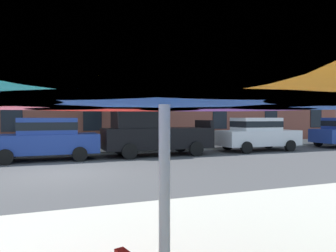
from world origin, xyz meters
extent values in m
plane|color=#424244|center=(0.00, 0.00, 0.00)|extent=(120.00, 120.00, 0.00)
cube|color=#B2ADA3|center=(0.00, 6.80, 0.06)|extent=(56.00, 3.60, 0.12)
cube|color=#934C3D|center=(0.00, 15.00, 8.00)|extent=(43.82, 12.00, 16.00)
cube|color=#6B6056|center=(0.00, 8.96, 3.20)|extent=(42.94, 0.08, 0.36)
cube|color=#6B6056|center=(0.00, 8.96, 6.40)|extent=(42.94, 0.08, 0.36)
cube|color=black|center=(2.19, 8.97, 8.40)|extent=(1.10, 0.06, 14.80)
cube|color=black|center=(6.57, 8.97, 8.40)|extent=(1.10, 0.06, 14.80)
cube|color=black|center=(10.95, 8.97, 8.40)|extent=(1.10, 0.06, 14.80)
cube|color=black|center=(15.34, 8.97, 8.40)|extent=(1.10, 0.06, 14.80)
cube|color=black|center=(19.72, 8.97, 8.40)|extent=(1.10, 0.06, 14.80)
cube|color=navy|center=(-0.50, 3.70, 0.70)|extent=(4.40, 1.76, 0.80)
cube|color=navy|center=(-0.35, 3.70, 1.44)|extent=(2.30, 1.55, 0.68)
cube|color=black|center=(-0.35, 3.70, 1.44)|extent=(2.32, 1.57, 0.32)
cylinder|color=black|center=(-1.86, 2.82, 0.30)|extent=(0.60, 0.22, 0.60)
cylinder|color=black|center=(-1.86, 4.58, 0.30)|extent=(0.60, 0.22, 0.60)
cylinder|color=black|center=(0.87, 2.82, 0.30)|extent=(0.60, 0.22, 0.60)
cylinder|color=black|center=(0.87, 4.58, 0.30)|extent=(0.60, 0.22, 0.60)
cube|color=black|center=(4.51, 3.70, 0.82)|extent=(5.10, 1.90, 0.96)
cube|color=black|center=(3.41, 3.70, 1.75)|extent=(1.90, 1.75, 0.90)
cube|color=black|center=(6.98, 3.70, 1.48)|extent=(0.16, 1.75, 0.36)
cylinder|color=black|center=(6.09, 4.65, 0.34)|extent=(0.68, 0.22, 0.68)
cylinder|color=black|center=(6.09, 2.75, 0.34)|extent=(0.68, 0.22, 0.68)
cylinder|color=black|center=(2.93, 4.65, 0.34)|extent=(0.68, 0.22, 0.68)
cylinder|color=black|center=(2.93, 2.75, 0.34)|extent=(0.68, 0.22, 0.68)
cube|color=silver|center=(10.26, 3.70, 0.70)|extent=(4.40, 1.76, 0.80)
cube|color=silver|center=(10.11, 3.70, 1.44)|extent=(2.30, 1.55, 0.68)
cube|color=black|center=(10.11, 3.70, 1.44)|extent=(2.32, 1.57, 0.32)
cylinder|color=black|center=(11.63, 4.58, 0.30)|extent=(0.60, 0.22, 0.60)
cylinder|color=black|center=(11.63, 2.82, 0.30)|extent=(0.60, 0.22, 0.60)
cylinder|color=black|center=(8.90, 4.58, 0.30)|extent=(0.60, 0.22, 0.60)
cylinder|color=black|center=(8.90, 2.82, 0.30)|extent=(0.60, 0.22, 0.60)
cylinder|color=black|center=(15.41, 4.58, 0.30)|extent=(0.60, 0.22, 0.60)
cylinder|color=brown|center=(3.11, 6.58, 1.28)|extent=(0.41, 0.41, 2.57)
sphere|color=#236023|center=(2.83, 6.36, 3.23)|extent=(1.83, 1.83, 1.83)
sphere|color=#236023|center=(2.88, 6.62, 3.89)|extent=(2.42, 2.42, 2.42)
sphere|color=#236023|center=(2.99, 6.76, 3.33)|extent=(2.13, 2.13, 2.13)
sphere|color=#236023|center=(2.85, 6.26, 3.80)|extent=(1.77, 1.77, 1.77)
cylinder|color=silver|center=(0.20, -9.00, 1.18)|extent=(0.06, 0.06, 2.36)
cone|color=#662D9E|center=(1.07, -8.13, 2.11)|extent=(1.47, 1.47, 0.50)
cone|color=red|center=(0.20, -7.77, 2.11)|extent=(1.47, 1.47, 0.50)
cone|color=blue|center=(0.20, -9.00, 2.15)|extent=(1.84, 1.84, 0.58)
camera|label=1|loc=(-0.37, -10.54, 1.80)|focal=34.02mm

